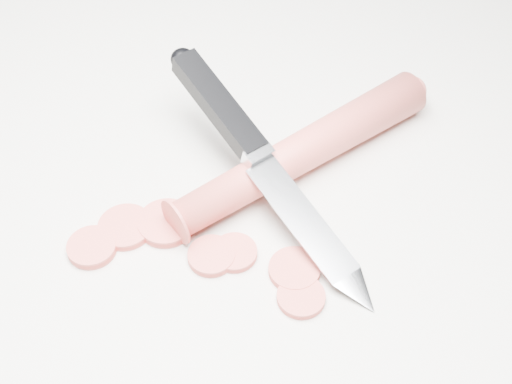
% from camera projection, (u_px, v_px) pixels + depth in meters
% --- Properties ---
extents(ground, '(2.40, 2.40, 0.00)m').
position_uv_depth(ground, '(229.00, 181.00, 0.54)').
color(ground, beige).
rests_on(ground, ground).
extents(carrot, '(0.15, 0.21, 0.03)m').
position_uv_depth(carrot, '(303.00, 152.00, 0.54)').
color(carrot, '#CB473F').
rests_on(carrot, ground).
extents(carrot_slice_0, '(0.03, 0.03, 0.01)m').
position_uv_depth(carrot_slice_0, '(163.00, 226.00, 0.51)').
color(carrot_slice_0, '#CA4A41').
rests_on(carrot_slice_0, ground).
extents(carrot_slice_1, '(0.03, 0.03, 0.01)m').
position_uv_depth(carrot_slice_1, '(92.00, 247.00, 0.50)').
color(carrot_slice_1, '#CA4A41').
rests_on(carrot_slice_1, ground).
extents(carrot_slice_2, '(0.03, 0.03, 0.01)m').
position_uv_depth(carrot_slice_2, '(234.00, 253.00, 0.50)').
color(carrot_slice_2, '#CA4A41').
rests_on(carrot_slice_2, ground).
extents(carrot_slice_3, '(0.03, 0.03, 0.01)m').
position_uv_depth(carrot_slice_3, '(301.00, 297.00, 0.47)').
color(carrot_slice_3, '#CA4A41').
rests_on(carrot_slice_3, ground).
extents(carrot_slice_4, '(0.04, 0.04, 0.01)m').
position_uv_depth(carrot_slice_4, '(294.00, 270.00, 0.49)').
color(carrot_slice_4, '#CA4A41').
rests_on(carrot_slice_4, ground).
extents(carrot_slice_5, '(0.04, 0.04, 0.01)m').
position_uv_depth(carrot_slice_5, '(125.00, 227.00, 0.51)').
color(carrot_slice_5, '#CA4A41').
rests_on(carrot_slice_5, ground).
extents(carrot_slice_6, '(0.03, 0.03, 0.01)m').
position_uv_depth(carrot_slice_6, '(211.00, 256.00, 0.50)').
color(carrot_slice_6, '#CA4A41').
rests_on(carrot_slice_6, ground).
extents(carrot_slice_7, '(0.04, 0.04, 0.01)m').
position_uv_depth(carrot_slice_7, '(166.00, 223.00, 0.51)').
color(carrot_slice_7, '#CA4A41').
rests_on(carrot_slice_7, ground).
extents(kitchen_knife, '(0.21, 0.16, 0.07)m').
position_uv_depth(kitchen_knife, '(270.00, 168.00, 0.51)').
color(kitchen_knife, '#B6B8BD').
rests_on(kitchen_knife, ground).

